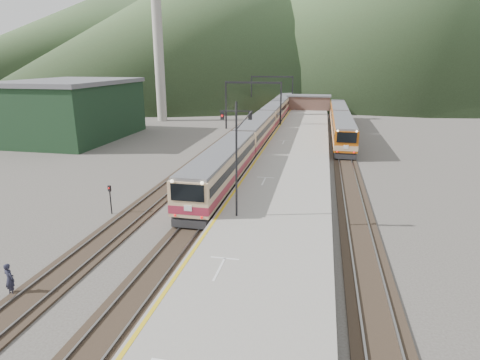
% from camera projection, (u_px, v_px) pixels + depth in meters
% --- Properties ---
extents(ground, '(400.00, 400.00, 0.00)m').
position_uv_depth(ground, '(91.00, 355.00, 16.05)').
color(ground, '#47423D').
rests_on(ground, ground).
extents(track_main, '(2.60, 200.00, 0.23)m').
position_uv_depth(track_main, '(255.00, 148.00, 53.58)').
color(track_main, black).
rests_on(track_main, ground).
extents(track_far, '(2.60, 200.00, 0.23)m').
position_uv_depth(track_far, '(219.00, 147.00, 54.54)').
color(track_far, black).
rests_on(track_far, ground).
extents(track_second, '(2.60, 200.00, 0.23)m').
position_uv_depth(track_second, '(343.00, 152.00, 51.39)').
color(track_second, black).
rests_on(track_second, ground).
extents(platform, '(8.00, 100.00, 1.00)m').
position_uv_depth(platform, '(296.00, 150.00, 50.51)').
color(platform, gray).
rests_on(platform, ground).
extents(gantry_near, '(9.55, 0.25, 8.00)m').
position_uv_depth(gantry_near, '(253.00, 96.00, 66.63)').
color(gantry_near, black).
rests_on(gantry_near, ground).
extents(gantry_far, '(9.55, 0.25, 8.00)m').
position_uv_depth(gantry_far, '(272.00, 87.00, 90.09)').
color(gantry_far, black).
rests_on(gantry_far, ground).
extents(warehouse, '(14.50, 20.50, 8.60)m').
position_uv_depth(warehouse, '(72.00, 109.00, 59.59)').
color(warehouse, black).
rests_on(warehouse, ground).
extents(smokestack, '(1.80, 1.80, 30.00)m').
position_uv_depth(smokestack, '(158.00, 40.00, 74.15)').
color(smokestack, '#9E998E').
rests_on(smokestack, ground).
extents(station_shed, '(9.40, 4.40, 3.10)m').
position_uv_depth(station_shed, '(309.00, 102.00, 87.47)').
color(station_shed, brown).
rests_on(station_shed, platform).
extents(hill_a, '(180.00, 180.00, 60.00)m').
position_uv_depth(hill_a, '(225.00, 20.00, 193.44)').
color(hill_a, '#374828').
rests_on(hill_a, ground).
extents(hill_b, '(220.00, 220.00, 75.00)m').
position_uv_depth(hill_b, '(369.00, 9.00, 215.48)').
color(hill_b, '#374828').
rests_on(hill_b, ground).
extents(hill_d, '(200.00, 200.00, 55.00)m').
position_uv_depth(hill_d, '(122.00, 34.00, 256.37)').
color(hill_d, '#374828').
rests_on(hill_d, ground).
extents(main_train, '(2.86, 98.15, 3.49)m').
position_uv_depth(main_train, '(274.00, 114.00, 73.14)').
color(main_train, tan).
rests_on(main_train, track_main).
extents(second_train, '(2.72, 37.06, 3.32)m').
position_uv_depth(second_train, '(340.00, 122.00, 63.63)').
color(second_train, '#A84D0C').
rests_on(second_train, track_second).
extents(signal_mast, '(2.19, 0.45, 7.81)m').
position_uv_depth(signal_mast, '(236.00, 149.00, 26.45)').
color(signal_mast, black).
rests_on(signal_mast, platform).
extents(short_signal_b, '(0.24, 0.19, 2.27)m').
position_uv_depth(short_signal_b, '(217.00, 154.00, 43.88)').
color(short_signal_b, black).
rests_on(short_signal_b, ground).
extents(short_signal_c, '(0.25, 0.21, 2.27)m').
position_uv_depth(short_signal_c, '(110.00, 196.00, 30.43)').
color(short_signal_c, black).
rests_on(short_signal_c, ground).
extents(worker, '(0.73, 0.59, 1.72)m').
position_uv_depth(worker, '(10.00, 279.00, 19.99)').
color(worker, '#202030').
rests_on(worker, ground).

